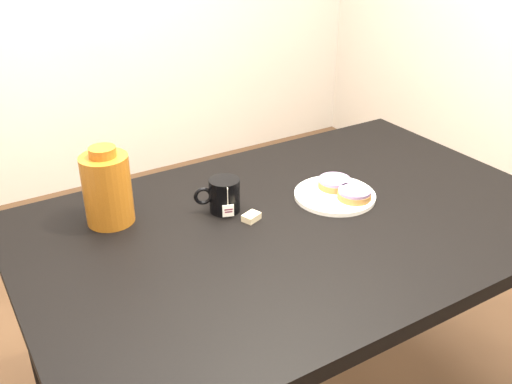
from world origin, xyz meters
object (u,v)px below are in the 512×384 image
mug (224,195)px  teabag_pouch (251,217)px  table (297,246)px  bagel_back (335,183)px  plate (335,195)px  bagel_front (354,194)px  bagel_package (107,188)px

mug → teabag_pouch: bearing=-48.8°
table → bagel_back: bearing=22.7°
bagel_back → teabag_pouch: 0.29m
plate → teabag_pouch: 0.26m
teabag_pouch → mug: bearing=113.4°
bagel_back → mug: bearing=168.6°
table → teabag_pouch: (-0.11, 0.06, 0.09)m
bagel_front → bagel_back: bearing=92.7°
plate → mug: mug is taller
mug → teabag_pouch: 0.10m
table → mug: bearing=135.2°
bagel_back → teabag_pouch: (-0.28, -0.02, -0.02)m
bagel_package → teabag_pouch: bearing=-30.9°
table → bagel_front: size_ratio=10.89×
bagel_package → plate: bearing=-19.3°
bagel_back → bagel_package: bagel_package is taller
table → bagel_back: 0.22m
table → bagel_package: size_ratio=6.81×
table → plate: 0.19m
table → bagel_back: size_ratio=14.84×
bagel_back → bagel_package: 0.62m
teabag_pouch → bagel_back: bearing=3.4°
plate → teabag_pouch: bearing=176.8°
table → bagel_back: (0.18, 0.08, 0.11)m
plate → bagel_back: 0.04m
bagel_front → table: bearing=178.1°
table → bagel_package: bagel_package is taller
teabag_pouch → bagel_package: (-0.31, 0.19, 0.09)m
table → teabag_pouch: bearing=151.1°
table → mug: 0.24m
bagel_front → teabag_pouch: bagel_front is taller
plate → mug: bearing=162.1°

